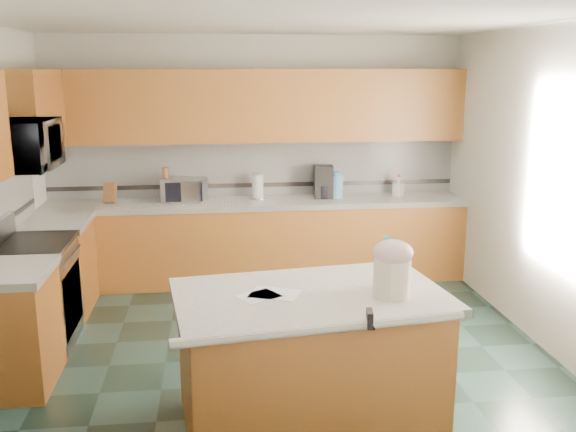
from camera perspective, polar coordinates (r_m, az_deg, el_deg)
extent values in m
plane|color=black|center=(5.45, -1.16, -12.43)|extent=(4.60, 4.60, 0.00)
plane|color=white|center=(4.93, -1.32, 17.16)|extent=(4.60, 4.60, 0.00)
cube|color=silver|center=(7.30, -2.98, 5.22)|extent=(4.60, 0.04, 2.70)
cube|color=silver|center=(2.81, 3.34, -7.83)|extent=(4.60, 0.04, 2.70)
cube|color=silver|center=(5.72, 22.58, 2.03)|extent=(0.04, 4.60, 2.70)
cube|color=#5D3110|center=(7.18, -2.73, -2.43)|extent=(4.60, 0.60, 0.86)
cube|color=white|center=(7.07, -2.77, 1.17)|extent=(4.60, 0.64, 0.06)
cube|color=#5D3110|center=(7.06, -2.94, 9.76)|extent=(4.60, 0.33, 0.78)
cube|color=silver|center=(7.29, -2.95, 4.29)|extent=(4.60, 0.02, 0.63)
cube|color=black|center=(7.31, -2.93, 2.77)|extent=(4.60, 0.01, 0.05)
cube|color=#5D3110|center=(6.66, -19.76, -4.45)|extent=(0.60, 0.82, 0.86)
cube|color=white|center=(6.54, -20.07, -0.60)|extent=(0.64, 0.82, 0.06)
cube|color=#5D3110|center=(5.27, -23.43, -9.42)|extent=(0.60, 0.72, 0.86)
cube|color=white|center=(5.12, -23.90, -4.64)|extent=(0.64, 0.72, 0.06)
cube|color=#5D3110|center=(6.55, -21.69, 8.61)|extent=(0.33, 1.09, 0.78)
cube|color=#B7B7BC|center=(5.93, -21.44, -6.64)|extent=(0.60, 0.76, 0.88)
cube|color=black|center=(5.87, -18.65, -7.01)|extent=(0.02, 0.68, 0.55)
cube|color=black|center=(5.80, -21.82, -2.35)|extent=(0.62, 0.78, 0.04)
cylinder|color=#B7B7BC|center=(5.75, -18.63, -3.44)|extent=(0.02, 0.66, 0.02)
imported|color=#B7B7BC|center=(5.65, -22.53, 5.83)|extent=(0.50, 0.73, 0.41)
cube|color=#5D3110|center=(4.39, 1.93, -12.85)|extent=(1.76, 1.14, 0.86)
cube|color=white|center=(4.21, 1.98, -7.21)|extent=(1.87, 1.26, 0.06)
cylinder|color=white|center=(3.73, 3.20, -9.97)|extent=(1.74, 0.28, 0.06)
cylinder|color=beige|center=(4.16, 9.22, -5.38)|extent=(0.26, 0.26, 0.25)
ellipsoid|color=beige|center=(4.11, 9.31, -3.22)|extent=(0.26, 0.26, 0.16)
cylinder|color=tan|center=(4.09, 9.33, -2.50)|extent=(0.09, 0.03, 0.03)
sphere|color=tan|center=(4.08, 8.75, -2.53)|extent=(0.05, 0.05, 0.05)
sphere|color=tan|center=(4.11, 9.91, -2.48)|extent=(0.05, 0.05, 0.05)
imported|color=teal|center=(4.31, 8.66, -3.98)|extent=(0.17, 0.17, 0.35)
cube|color=white|center=(4.13, -2.57, -7.14)|extent=(0.31, 0.29, 0.00)
cube|color=white|center=(4.18, -1.19, -6.90)|extent=(0.37, 0.33, 0.00)
cube|color=black|center=(3.79, 7.27, -9.05)|extent=(0.05, 0.11, 0.10)
cylinder|color=black|center=(3.74, 7.51, -9.71)|extent=(0.02, 0.08, 0.02)
cube|color=#472814|center=(7.16, -15.55, 1.99)|extent=(0.14, 0.18, 0.24)
cylinder|color=black|center=(7.13, -10.77, 1.92)|extent=(0.12, 0.12, 0.15)
cylinder|color=#472814|center=(7.10, -10.83, 3.39)|extent=(0.07, 0.07, 0.22)
cube|color=#B7B7BC|center=(7.08, -9.19, 2.32)|extent=(0.51, 0.43, 0.25)
cube|color=black|center=(6.94, -9.24, 2.10)|extent=(0.39, 0.01, 0.21)
cylinder|color=white|center=(7.13, -2.69, 2.65)|extent=(0.12, 0.12, 0.27)
cylinder|color=#B7B7BC|center=(7.16, -2.68, 1.63)|extent=(0.18, 0.18, 0.01)
cylinder|color=#61A4D8|center=(7.21, 4.31, 2.66)|extent=(0.15, 0.15, 0.25)
cylinder|color=#61A4D8|center=(7.19, 4.33, 3.79)|extent=(0.07, 0.07, 0.04)
cube|color=black|center=(7.19, 3.17, 3.07)|extent=(0.23, 0.25, 0.36)
cylinder|color=black|center=(7.16, 3.23, 2.17)|extent=(0.15, 0.15, 0.15)
imported|color=white|center=(7.37, 9.78, 2.58)|extent=(0.14, 0.14, 0.22)
cylinder|color=red|center=(7.35, 9.81, 3.52)|extent=(0.02, 0.02, 0.03)
cube|color=white|center=(5.51, 23.44, 3.15)|extent=(0.02, 1.40, 1.10)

